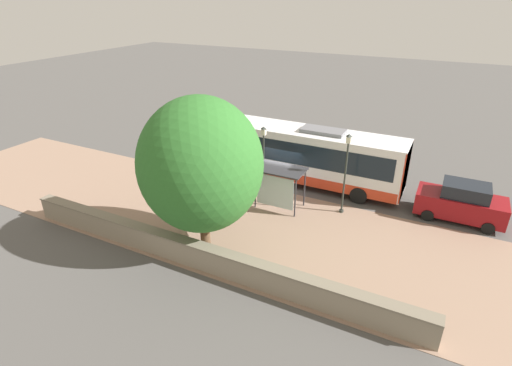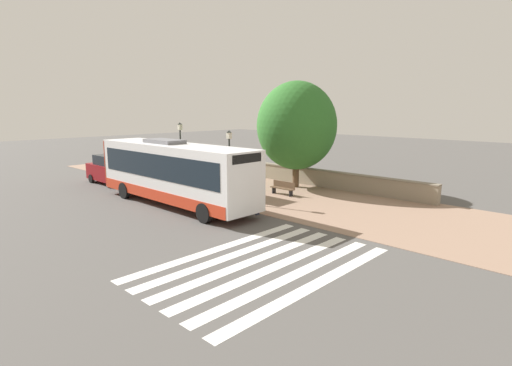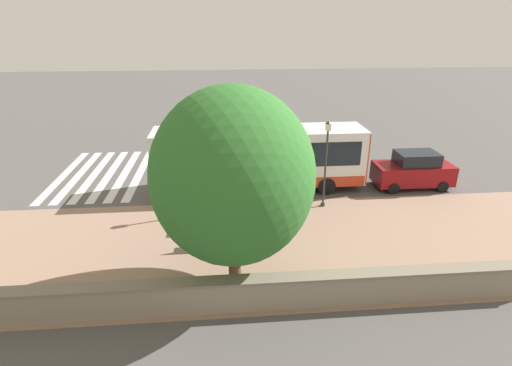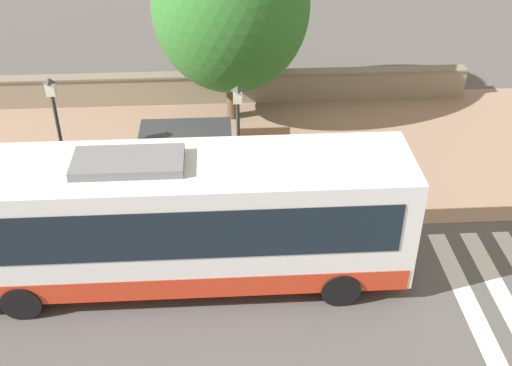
{
  "view_description": "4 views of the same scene",
  "coord_description": "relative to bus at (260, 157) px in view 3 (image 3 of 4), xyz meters",
  "views": [
    {
      "loc": [
        -20.41,
        -8.87,
        11.23
      ],
      "look_at": [
        -1.48,
        0.74,
        1.0
      ],
      "focal_mm": 28.0,
      "sensor_mm": 36.0,
      "label": 1
    },
    {
      "loc": [
        15.0,
        17.9,
        5.55
      ],
      "look_at": [
        -1.65,
        1.94,
        1.22
      ],
      "focal_mm": 28.0,
      "sensor_mm": 36.0,
      "label": 2
    },
    {
      "loc": [
        -19.59,
        0.89,
        9.27
      ],
      "look_at": [
        -0.6,
        -0.77,
        1.36
      ],
      "focal_mm": 28.0,
      "sensor_mm": 36.0,
      "label": 3
    },
    {
      "loc": [
        14.86,
        0.16,
        11.59
      ],
      "look_at": [
        0.86,
        1.0,
        2.25
      ],
      "focal_mm": 45.0,
      "sensor_mm": 36.0,
      "label": 4
    }
  ],
  "objects": [
    {
      "name": "parked_car_behind_bus",
      "position": [
        -0.6,
        -8.97,
        -0.92
      ],
      "size": [
        2.02,
        4.45,
        2.14
      ],
      "color": "maroon",
      "rests_on": "ground"
    },
    {
      "name": "pedestrian",
      "position": [
        -1.7,
        5.0,
        -0.97
      ],
      "size": [
        0.34,
        0.22,
        1.65
      ],
      "color": "#2D3347",
      "rests_on": "ground"
    },
    {
      "name": "bus",
      "position": [
        0.0,
        0.0,
        0.0
      ],
      "size": [
        2.71,
        11.9,
        3.76
      ],
      "color": "white",
      "rests_on": "ground"
    },
    {
      "name": "street_lamp_near",
      "position": [
        -2.68,
        1.8,
        0.6
      ],
      "size": [
        0.28,
        0.28,
        4.29
      ],
      "color": "#2D332D",
      "rests_on": "ground"
    },
    {
      "name": "sidewalk_plaza",
      "position": [
        -6.4,
        1.2,
        -1.93
      ],
      "size": [
        9.0,
        44.0,
        0.02
      ],
      "color": "#937560",
      "rests_on": "ground"
    },
    {
      "name": "bench",
      "position": [
        -6.4,
        2.82,
        -1.46
      ],
      "size": [
        0.4,
        1.78,
        0.88
      ],
      "color": "brown",
      "rests_on": "ground"
    },
    {
      "name": "crosswalk_stripes",
      "position": [
        3.1,
        9.85,
        -1.94
      ],
      "size": [
        9.0,
        5.25,
        0.01
      ],
      "color": "silver",
      "rests_on": "ground"
    },
    {
      "name": "street_lamp_far",
      "position": [
        -2.74,
        -3.12,
        0.79
      ],
      "size": [
        0.28,
        0.28,
        4.62
      ],
      "color": "#2D332D",
      "rests_on": "ground"
    },
    {
      "name": "shade_tree",
      "position": [
        -9.04,
        1.79,
        2.4
      ],
      "size": [
        5.56,
        5.56,
        7.41
      ],
      "color": "brown",
      "rests_on": "ground"
    },
    {
      "name": "ground_plane",
      "position": [
        -1.9,
        1.2,
        -1.94
      ],
      "size": [
        120.0,
        120.0,
        0.0
      ],
      "primitive_type": "plane",
      "color": "#514F4C",
      "rests_on": "ground"
    },
    {
      "name": "bus_shelter",
      "position": [
        -3.83,
        0.26,
        0.04
      ],
      "size": [
        1.72,
        2.73,
        2.38
      ],
      "color": "#2D2D33",
      "rests_on": "ground"
    },
    {
      "name": "stone_wall",
      "position": [
        -10.45,
        1.2,
        -1.33
      ],
      "size": [
        0.6,
        20.0,
        1.22
      ],
      "color": "gray",
      "rests_on": "ground"
    }
  ]
}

